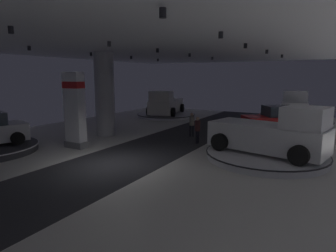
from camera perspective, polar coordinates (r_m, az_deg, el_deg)
ground at (r=13.50m, az=-11.02°, el=-7.49°), size 24.00×44.00×0.06m
ceiling_with_spotlights at (r=13.01m, az=-11.85°, el=16.68°), size 24.00×44.00×0.39m
column_left at (r=19.79m, az=-12.34°, el=6.09°), size 1.27×1.27×5.50m
brand_sign_pylon at (r=16.73m, az=-17.87°, el=3.15°), size 1.27×0.66×4.16m
display_platform_far_right at (r=19.97m, az=20.52°, el=-1.64°), size 5.66×5.66×0.37m
display_car_far_right at (r=19.83m, az=20.76°, el=1.00°), size 4.49×3.84×1.71m
display_platform_deep_left at (r=28.63m, az=-0.34°, el=2.17°), size 5.68×5.68×0.28m
pickup_truck_deep_left at (r=28.21m, az=-0.52°, el=4.22°), size 3.67×5.65×2.30m
display_platform_deep_right at (r=26.07m, az=23.46°, el=0.71°), size 5.90×5.90×0.37m
pickup_truck_deep_right at (r=26.26m, az=23.63°, el=3.18°), size 3.10×5.49×2.30m
display_platform_mid_right at (r=14.76m, az=18.60°, el=-5.47°), size 5.68×5.68×0.34m
pickup_truck_mid_right at (r=14.41m, az=20.01°, el=-1.48°), size 5.62×3.50×2.30m
visitor_walking_near at (r=19.09m, az=4.71°, el=0.58°), size 0.32×0.32×1.59m
visitor_walking_far at (r=17.19m, az=5.83°, el=-0.45°), size 0.32×0.32×1.59m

